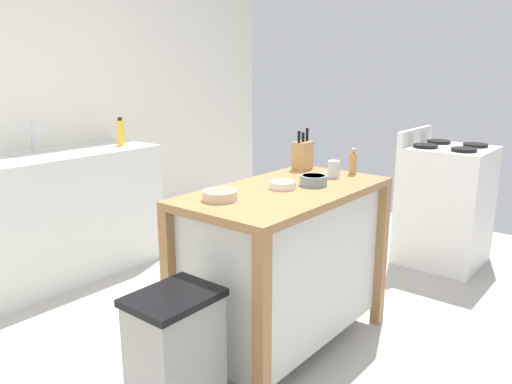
# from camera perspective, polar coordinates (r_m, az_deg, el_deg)

# --- Properties ---
(ground_plane) EXTENTS (6.20, 6.20, 0.00)m
(ground_plane) POSITION_cam_1_polar(r_m,az_deg,el_deg) (2.77, 0.40, -19.06)
(ground_plane) COLOR #ADA8A0
(ground_plane) RESTS_ON ground
(wall_back) EXTENTS (5.20, 0.10, 2.60)m
(wall_back) POSITION_cam_1_polar(r_m,az_deg,el_deg) (4.10, -25.08, 9.76)
(wall_back) COLOR silver
(wall_back) RESTS_ON ground
(kitchen_island) EXTENTS (1.19, 0.63, 0.90)m
(kitchen_island) POSITION_cam_1_polar(r_m,az_deg,el_deg) (2.73, 3.30, -7.72)
(kitchen_island) COLOR #9E7042
(kitchen_island) RESTS_ON ground
(knife_block) EXTENTS (0.11, 0.09, 0.25)m
(knife_block) POSITION_cam_1_polar(r_m,az_deg,el_deg) (3.09, 5.30, 4.22)
(knife_block) COLOR tan
(knife_block) RESTS_ON kitchen_island
(bowl_stoneware_deep) EXTENTS (0.15, 0.15, 0.05)m
(bowl_stoneware_deep) POSITION_cam_1_polar(r_m,az_deg,el_deg) (2.68, 6.52, 1.36)
(bowl_stoneware_deep) COLOR gray
(bowl_stoneware_deep) RESTS_ON kitchen_island
(bowl_ceramic_small) EXTENTS (0.16, 0.16, 0.05)m
(bowl_ceramic_small) POSITION_cam_1_polar(r_m,az_deg,el_deg) (2.38, -4.10, -0.34)
(bowl_ceramic_small) COLOR beige
(bowl_ceramic_small) RESTS_ON kitchen_island
(bowl_ceramic_wide) EXTENTS (0.14, 0.14, 0.04)m
(bowl_ceramic_wide) POSITION_cam_1_polar(r_m,az_deg,el_deg) (2.60, 3.06, 0.83)
(bowl_ceramic_wide) COLOR silver
(bowl_ceramic_wide) RESTS_ON kitchen_island
(drinking_cup) EXTENTS (0.07, 0.07, 0.10)m
(drinking_cup) POSITION_cam_1_polar(r_m,az_deg,el_deg) (2.89, 8.79, 2.58)
(drinking_cup) COLOR silver
(drinking_cup) RESTS_ON kitchen_island
(pepper_grinder) EXTENTS (0.04, 0.04, 0.16)m
(pepper_grinder) POSITION_cam_1_polar(r_m,az_deg,el_deg) (2.99, 10.93, 3.37)
(pepper_grinder) COLOR tan
(pepper_grinder) RESTS_ON kitchen_island
(trash_bin) EXTENTS (0.36, 0.28, 0.63)m
(trash_bin) POSITION_cam_1_polar(r_m,az_deg,el_deg) (2.23, -9.04, -18.64)
(trash_bin) COLOR gray
(trash_bin) RESTS_ON ground
(sink_counter) EXTENTS (1.59, 0.60, 0.92)m
(sink_counter) POSITION_cam_1_polar(r_m,az_deg,el_deg) (3.90, -22.19, -2.66)
(sink_counter) COLOR silver
(sink_counter) RESTS_ON ground
(sink_faucet) EXTENTS (0.02, 0.02, 0.22)m
(sink_faucet) POSITION_cam_1_polar(r_m,az_deg,el_deg) (3.91, -23.96, 5.72)
(sink_faucet) COLOR #B7BCC1
(sink_faucet) RESTS_ON sink_counter
(bottle_dish_soap) EXTENTS (0.06, 0.06, 0.22)m
(bottle_dish_soap) POSITION_cam_1_polar(r_m,az_deg,el_deg) (4.03, -15.07, 6.52)
(bottle_dish_soap) COLOR yellow
(bottle_dish_soap) RESTS_ON sink_counter
(stove) EXTENTS (0.60, 0.60, 1.04)m
(stove) POSITION_cam_1_polar(r_m,az_deg,el_deg) (4.19, 20.59, -1.33)
(stove) COLOR white
(stove) RESTS_ON ground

